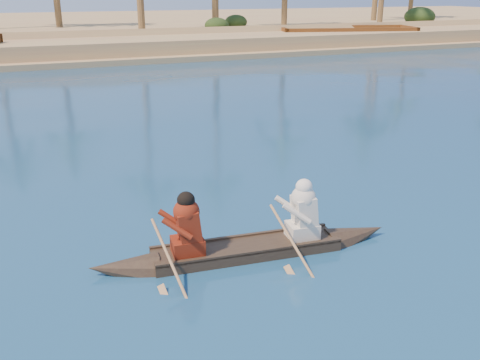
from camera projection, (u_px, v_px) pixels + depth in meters
name	position (u px, v px, depth m)	size (l,w,h in m)	color
ground	(228.00, 178.00, 13.68)	(160.00, 160.00, 0.00)	navy
sandy_embankment	(60.00, 30.00, 54.22)	(150.00, 51.00, 1.50)	tan
shrub_cluster	(77.00, 35.00, 40.63)	(100.00, 6.00, 2.40)	#1F3413
canoe	(247.00, 240.00, 9.67)	(5.66, 1.28, 1.55)	#392E1F
barge_right	(346.00, 38.00, 44.56)	(11.72, 6.55, 1.86)	brown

